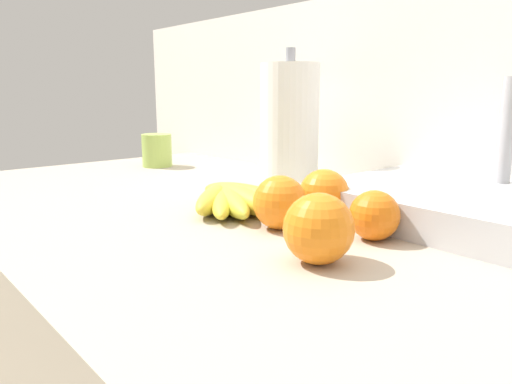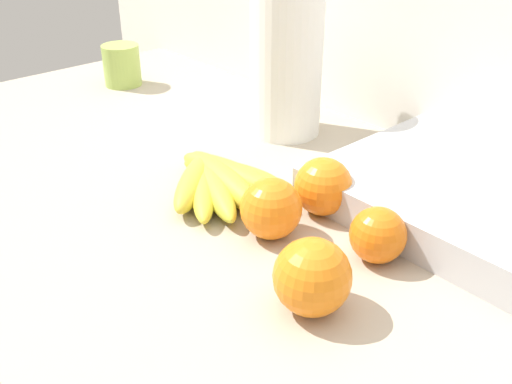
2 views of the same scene
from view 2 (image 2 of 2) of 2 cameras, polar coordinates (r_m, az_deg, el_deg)
The scene contains 9 objects.
wall_back at distance 1.16m, azimuth 17.66°, elevation -7.57°, with size 2.12×0.06×1.30m, color silver.
banana_bunch at distance 0.84m, azimuth -3.75°, elevation 1.15°, with size 0.21×0.18×0.04m.
orange_back_left at distance 0.73m, azimuth 1.46°, elevation -1.60°, with size 0.08×0.08×0.08m, color orange.
orange_center at distance 0.71m, azimuth 11.70°, elevation -4.09°, with size 0.07×0.07×0.07m, color orange.
orange_back_right at distance 0.61m, azimuth 5.46°, elevation -8.17°, with size 0.08×0.08×0.08m, color orange.
orange_front at distance 0.79m, azimuth 6.52°, elevation 0.54°, with size 0.08×0.08×0.08m, color orange.
paper_towel_roll at distance 1.01m, azimuth 2.94°, elevation 12.51°, with size 0.12×0.12×0.28m.
sink_basin at distance 0.83m, azimuth 21.74°, elevation -1.05°, with size 0.42×0.30×0.22m.
mug at distance 1.30m, azimuth -12.85°, elevation 11.87°, with size 0.08×0.08×0.09m, color #A0BF56.
Camera 2 is at (0.43, -0.45, 1.31)m, focal length 41.36 mm.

